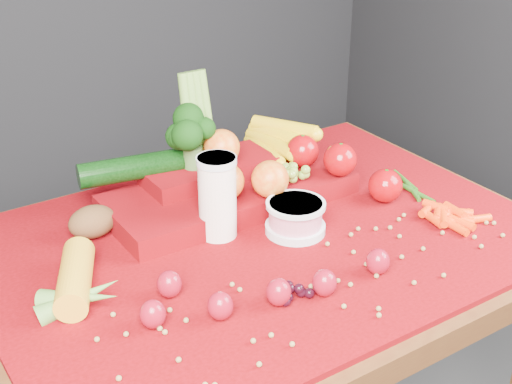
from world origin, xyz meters
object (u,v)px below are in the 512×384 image
table (261,282)px  yogurt_bowl (296,216)px  milk_glass (217,194)px  produce_mound (236,175)px

table → yogurt_bowl: size_ratio=9.28×
milk_glass → yogurt_bowl: milk_glass is taller
milk_glass → produce_mound: bearing=44.4°
yogurt_bowl → produce_mound: 0.18m
table → yogurt_bowl: (0.06, -0.02, 0.14)m
milk_glass → produce_mound: produce_mound is taller
table → produce_mound: size_ratio=1.83×
table → milk_glass: bearing=142.1°
table → produce_mound: produce_mound is taller
table → yogurt_bowl: 0.16m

